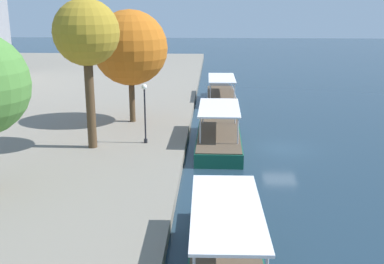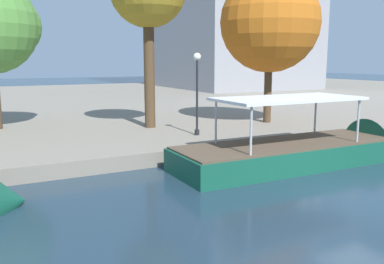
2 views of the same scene
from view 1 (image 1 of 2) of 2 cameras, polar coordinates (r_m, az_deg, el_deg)
name	(u,v)px [view 1 (image 1 of 2)]	position (r m, az deg, el deg)	size (l,w,h in m)	color
ground_plane	(281,149)	(36.83, 10.68, -2.01)	(220.00, 220.00, 0.00)	#1E3342
tour_boat_0	(224,256)	(21.19, 3.94, -14.69)	(12.84, 3.27, 4.26)	#14513D
tour_boat_1	(219,137)	(37.91, 3.24, -0.55)	(11.84, 3.45, 4.31)	#14513D
tour_boat_2	(221,97)	(53.74, 3.52, 4.22)	(12.14, 3.28, 3.95)	#9EA3A8
lamp_post	(145,107)	(34.86, -5.71, 3.06)	(0.41, 0.41, 4.44)	black
tree_0	(131,47)	(40.66, -7.39, 10.07)	(6.35, 6.35, 9.60)	#4C3823
tree_1	(88,33)	(33.63, -12.44, 11.59)	(4.56, 4.56, 10.47)	#4C3823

